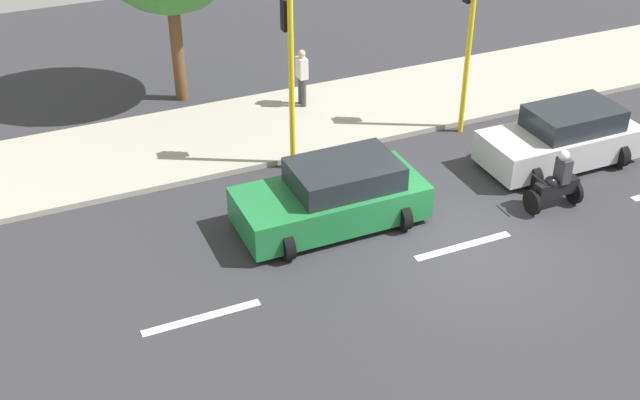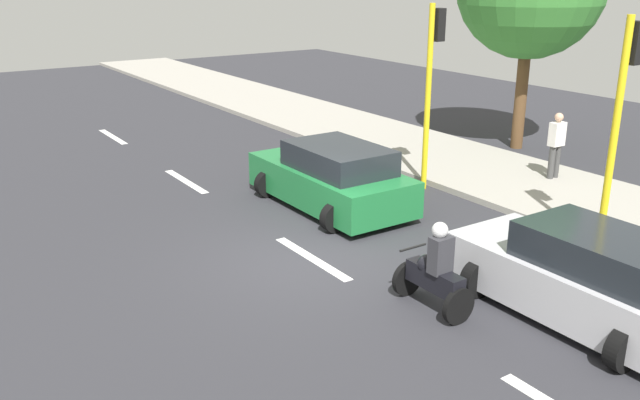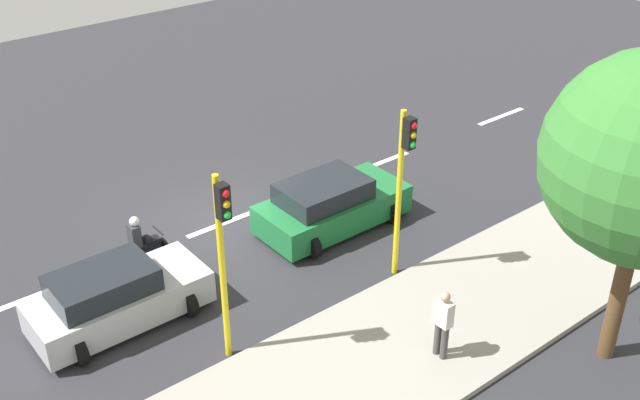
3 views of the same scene
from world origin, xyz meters
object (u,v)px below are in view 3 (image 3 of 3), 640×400
Objects in this scene: traffic_light_midblock at (223,245)px; pedestrian_near_signal at (443,322)px; car_silver at (116,298)px; traffic_light_corner at (403,173)px; motorcycle at (140,246)px; car_green at (331,205)px.

pedestrian_near_signal is at bearing 49.89° from traffic_light_midblock.
car_silver is 7.28m from traffic_light_corner.
motorcycle is 8.06m from pedestrian_near_signal.
pedestrian_near_signal is (5.58, 4.89, 0.35)m from car_silver.
car_green is at bearing 177.75° from traffic_light_corner.
pedestrian_near_signal reaches higher than car_silver.
traffic_light_corner is (2.63, 6.42, 2.22)m from car_silver.
pedestrian_near_signal is at bearing 41.25° from car_silver.
car_green is 2.54× the size of pedestrian_near_signal.
motorcycle is at bearing 139.13° from car_silver.
traffic_light_midblock is at bearing -130.11° from pedestrian_near_signal.
car_green is at bearing 91.73° from car_silver.
car_green and car_silver have the same top height.
car_green is 1.05× the size of car_silver.
traffic_light_corner is (-2.95, 1.53, 1.87)m from pedestrian_near_signal.
pedestrian_near_signal is at bearing 25.10° from motorcycle.
pedestrian_near_signal is 0.38× the size of traffic_light_corner.
car_silver is at bearing -88.27° from car_green.
motorcycle is at bearing -106.67° from car_green.
car_silver is 2.42× the size of pedestrian_near_signal.
car_green is at bearing 118.85° from traffic_light_midblock.
car_green is 0.95× the size of traffic_light_corner.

